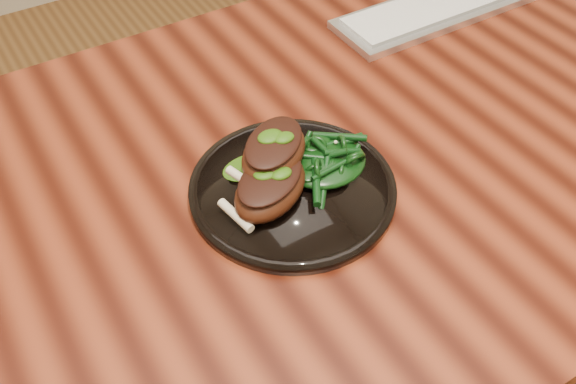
% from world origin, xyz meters
% --- Properties ---
extents(desk, '(1.60, 0.80, 0.75)m').
position_xyz_m(desk, '(0.00, 0.00, 0.67)').
color(desk, black).
rests_on(desk, ground).
extents(plate, '(0.26, 0.26, 0.02)m').
position_xyz_m(plate, '(-0.03, -0.04, 0.76)').
color(plate, black).
rests_on(plate, desk).
extents(lamb_chop_front, '(0.14, 0.12, 0.05)m').
position_xyz_m(lamb_chop_front, '(-0.07, -0.05, 0.79)').
color(lamb_chop_front, '#3C190B').
rests_on(lamb_chop_front, plate).
extents(lamb_chop_back, '(0.13, 0.12, 0.05)m').
position_xyz_m(lamb_chop_back, '(-0.04, -0.02, 0.81)').
color(lamb_chop_back, '#3C190B').
rests_on(lamb_chop_back, plate).
extents(herb_smear, '(0.07, 0.04, 0.00)m').
position_xyz_m(herb_smear, '(-0.06, 0.01, 0.77)').
color(herb_smear, '#1B4006').
rests_on(herb_smear, plate).
extents(greens_heap, '(0.11, 0.10, 0.04)m').
position_xyz_m(greens_heap, '(0.02, -0.04, 0.78)').
color(greens_heap, black).
rests_on(greens_heap, plate).
extents(keyboard, '(0.39, 0.12, 0.02)m').
position_xyz_m(keyboard, '(0.42, 0.19, 0.76)').
color(keyboard, silver).
rests_on(keyboard, desk).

